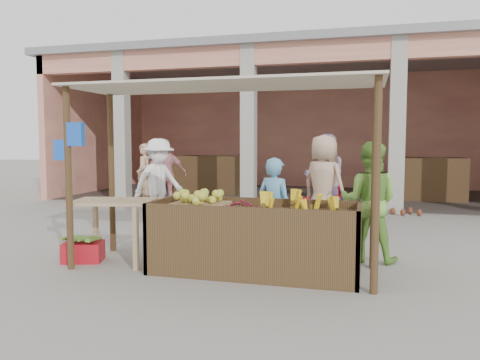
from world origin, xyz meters
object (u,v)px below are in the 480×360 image
(vendor_green, at_px, (369,198))
(motorcycle, at_px, (313,208))
(red_crate, at_px, (83,252))
(side_table, at_px, (114,210))
(vendor_blue, at_px, (275,205))
(fruit_stall, at_px, (254,242))

(vendor_green, xyz_separation_m, motorcycle, (-0.95, 1.68, -0.40))
(red_crate, bearing_deg, motorcycle, 26.24)
(side_table, relative_size, vendor_green, 0.68)
(vendor_blue, xyz_separation_m, motorcycle, (0.34, 1.89, -0.29))
(red_crate, distance_m, motorcycle, 3.99)
(red_crate, relative_size, vendor_green, 0.30)
(vendor_green, bearing_deg, side_table, 23.99)
(red_crate, bearing_deg, fruit_stall, -16.15)
(fruit_stall, height_order, vendor_blue, vendor_blue)
(fruit_stall, bearing_deg, vendor_green, 36.06)
(vendor_blue, bearing_deg, red_crate, 40.11)
(fruit_stall, relative_size, motorcycle, 1.44)
(fruit_stall, xyz_separation_m, vendor_green, (1.39, 1.01, 0.47))
(fruit_stall, xyz_separation_m, side_table, (-1.98, 0.01, 0.32))
(side_table, bearing_deg, vendor_blue, 8.30)
(vendor_blue, xyz_separation_m, vendor_green, (1.29, 0.21, 0.11))
(fruit_stall, relative_size, red_crate, 5.01)
(red_crate, xyz_separation_m, motorcycle, (2.86, 2.77, 0.34))
(fruit_stall, bearing_deg, vendor_blue, 82.70)
(fruit_stall, xyz_separation_m, vendor_blue, (0.10, 0.80, 0.37))
(vendor_green, relative_size, motorcycle, 0.97)
(fruit_stall, bearing_deg, side_table, 179.66)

